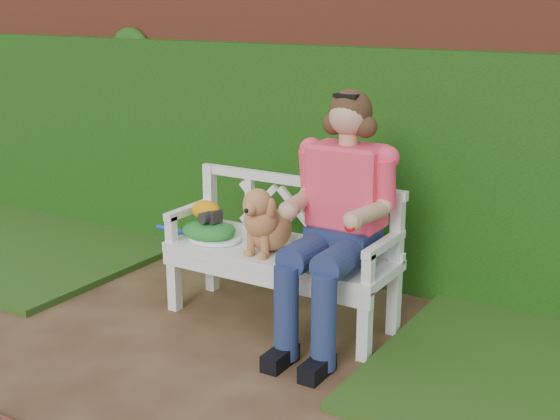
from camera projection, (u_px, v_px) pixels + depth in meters
The scene contains 11 objects.
ground at pixel (166, 352), 4.43m from camera, with size 60.00×60.00×0.00m, color #3B2416.
brick_wall at pixel (322, 124), 5.69m from camera, with size 10.00×0.30×2.20m, color brown.
ivy_hedge at pixel (307, 161), 5.58m from camera, with size 10.00×0.18×1.70m, color #235813.
grass_left at pixel (16, 241), 6.37m from camera, with size 2.60×2.00×0.05m, color #1D3E14.
garden_bench at pixel (280, 286), 4.80m from camera, with size 1.58×0.60×0.48m, color white, non-canonical shape.
seated_woman at pixel (342, 217), 4.41m from camera, with size 0.66×0.88×1.56m, color #FA5E82, non-canonical shape.
dog at pixel (267, 218), 4.67m from camera, with size 0.29×0.40×0.44m, color olive, non-canonical shape.
tennis_racket at pixel (210, 237), 4.95m from camera, with size 0.70×0.30×0.03m, color silver, non-canonical shape.
green_bag at pixel (208, 230), 4.94m from camera, with size 0.38×0.29×0.13m, color #348A2B, non-canonical shape.
camera_item at pixel (211, 215), 4.91m from camera, with size 0.13×0.10×0.09m, color #252525.
baseball_glove at pixel (206, 210), 4.93m from camera, with size 0.21×0.15×0.13m, color orange.
Camera 1 is at (2.69, -3.08, 2.02)m, focal length 48.00 mm.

